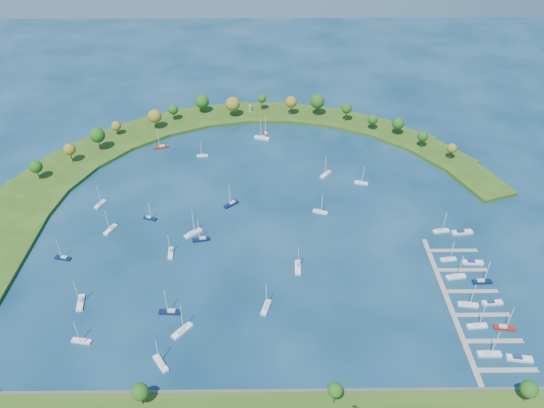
{
  "coord_description": "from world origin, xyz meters",
  "views": [
    {
      "loc": [
        2.97,
        -207.62,
        157.97
      ],
      "look_at": [
        5.0,
        5.0,
        4.0
      ],
      "focal_mm": 33.64,
      "sensor_mm": 36.0,
      "label": 1
    }
  ],
  "objects_px": {
    "moored_boat_5": "(361,182)",
    "moored_boat_15": "(193,233)",
    "moored_boat_13": "(262,137)",
    "moored_boat_21": "(81,340)",
    "dock_system": "(466,303)",
    "docked_boat_0": "(489,353)",
    "docked_boat_4": "(468,304)",
    "docked_boat_2": "(477,325)",
    "harbor_tower": "(250,108)",
    "moored_boat_11": "(320,211)",
    "moored_boat_1": "(171,252)",
    "moored_boat_9": "(266,133)",
    "moored_boat_10": "(161,363)",
    "docked_boat_5": "(492,303)",
    "moored_boat_7": "(182,330)",
    "moored_boat_12": "(161,147)",
    "moored_boat_4": "(150,218)",
    "docked_boat_10": "(441,230)",
    "docked_boat_1": "(519,358)",
    "moored_boat_3": "(202,155)",
    "docked_boat_7": "(482,281)",
    "moored_boat_8": "(80,302)",
    "moored_boat_18": "(201,239)",
    "moored_boat_6": "(298,267)",
    "docked_boat_3": "(504,327)",
    "docked_boat_8": "(448,259)",
    "moored_boat_17": "(100,204)",
    "moored_boat_19": "(326,174)",
    "moored_boat_14": "(266,307)",
    "docked_boat_9": "(473,262)",
    "moored_boat_0": "(110,229)",
    "moored_boat_16": "(63,257)",
    "docked_boat_11": "(462,232)",
    "docked_boat_6": "(456,276)"
  },
  "relations": [
    {
      "from": "docked_boat_1",
      "to": "docked_boat_5",
      "type": "distance_m",
      "value": 27.87
    },
    {
      "from": "moored_boat_8",
      "to": "docked_boat_11",
      "type": "distance_m",
      "value": 178.8
    },
    {
      "from": "moored_boat_0",
      "to": "moored_boat_14",
      "type": "height_order",
      "value": "moored_boat_0"
    },
    {
      "from": "moored_boat_3",
      "to": "dock_system",
      "type": "bearing_deg",
      "value": 131.17
    },
    {
      "from": "moored_boat_1",
      "to": "moored_boat_13",
      "type": "height_order",
      "value": "moored_boat_13"
    },
    {
      "from": "docked_boat_11",
      "to": "moored_boat_4",
      "type": "bearing_deg",
      "value": 168.0
    },
    {
      "from": "docked_boat_3",
      "to": "moored_boat_1",
      "type": "bearing_deg",
      "value": 170.11
    },
    {
      "from": "moored_boat_13",
      "to": "docked_boat_0",
      "type": "height_order",
      "value": "moored_boat_13"
    },
    {
      "from": "docked_boat_3",
      "to": "docked_boat_11",
      "type": "xyz_separation_m",
      "value": [
        1.83,
        59.59,
        -0.15
      ]
    },
    {
      "from": "moored_boat_1",
      "to": "moored_boat_11",
      "type": "relative_size",
      "value": 1.05
    },
    {
      "from": "moored_boat_1",
      "to": "moored_boat_4",
      "type": "distance_m",
      "value": 30.43
    },
    {
      "from": "moored_boat_7",
      "to": "moored_boat_9",
      "type": "distance_m",
      "value": 166.56
    },
    {
      "from": "moored_boat_14",
      "to": "moored_boat_15",
      "type": "relative_size",
      "value": 0.91
    },
    {
      "from": "moored_boat_11",
      "to": "docked_boat_1",
      "type": "xyz_separation_m",
      "value": [
        66.1,
        -91.7,
        -0.19
      ]
    },
    {
      "from": "moored_boat_17",
      "to": "moored_boat_11",
      "type": "bearing_deg",
      "value": -71.11
    },
    {
      "from": "moored_boat_11",
      "to": "moored_boat_18",
      "type": "bearing_deg",
      "value": -139.59
    },
    {
      "from": "moored_boat_5",
      "to": "moored_boat_15",
      "type": "xyz_separation_m",
      "value": [
        -88.96,
        -43.98,
        0.08
      ]
    },
    {
      "from": "docked_boat_2",
      "to": "docked_boat_7",
      "type": "relative_size",
      "value": 0.95
    },
    {
      "from": "moored_boat_10",
      "to": "moored_boat_13",
      "type": "distance_m",
      "value": 176.04
    },
    {
      "from": "moored_boat_12",
      "to": "moored_boat_4",
      "type": "bearing_deg",
      "value": 79.01
    },
    {
      "from": "moored_boat_21",
      "to": "docked_boat_2",
      "type": "xyz_separation_m",
      "value": [
        154.58,
        5.89,
        0.01
      ]
    },
    {
      "from": "moored_boat_13",
      "to": "moored_boat_21",
      "type": "distance_m",
      "value": 175.44
    },
    {
      "from": "docked_boat_8",
      "to": "moored_boat_17",
      "type": "bearing_deg",
      "value": 158.09
    },
    {
      "from": "moored_boat_9",
      "to": "moored_boat_13",
      "type": "height_order",
      "value": "moored_boat_13"
    },
    {
      "from": "moored_boat_7",
      "to": "moored_boat_18",
      "type": "distance_m",
      "value": 55.96
    },
    {
      "from": "moored_boat_0",
      "to": "docked_boat_3",
      "type": "relative_size",
      "value": 1.03
    },
    {
      "from": "moored_boat_3",
      "to": "moored_boat_8",
      "type": "relative_size",
      "value": 0.74
    },
    {
      "from": "docked_boat_7",
      "to": "docked_boat_4",
      "type": "bearing_deg",
      "value": -130.91
    },
    {
      "from": "moored_boat_8",
      "to": "docked_boat_9",
      "type": "bearing_deg",
      "value": 88.27
    },
    {
      "from": "moored_boat_5",
      "to": "docked_boat_2",
      "type": "distance_m",
      "value": 107.39
    },
    {
      "from": "moored_boat_5",
      "to": "moored_boat_9",
      "type": "relative_size",
      "value": 0.88
    },
    {
      "from": "moored_boat_10",
      "to": "moored_boat_16",
      "type": "relative_size",
      "value": 1.15
    },
    {
      "from": "moored_boat_8",
      "to": "dock_system",
      "type": "bearing_deg",
      "value": 80.08
    },
    {
      "from": "moored_boat_10",
      "to": "docked_boat_5",
      "type": "height_order",
      "value": "moored_boat_10"
    },
    {
      "from": "harbor_tower",
      "to": "moored_boat_11",
      "type": "distance_m",
      "value": 122.67
    },
    {
      "from": "moored_boat_9",
      "to": "docked_boat_10",
      "type": "height_order",
      "value": "moored_boat_9"
    },
    {
      "from": "moored_boat_1",
      "to": "docked_boat_4",
      "type": "relative_size",
      "value": 0.98
    },
    {
      "from": "moored_boat_7",
      "to": "moored_boat_14",
      "type": "bearing_deg",
      "value": -30.19
    },
    {
      "from": "harbor_tower",
      "to": "docked_boat_9",
      "type": "relative_size",
      "value": 0.46
    },
    {
      "from": "dock_system",
      "to": "docked_boat_5",
      "type": "height_order",
      "value": "docked_boat_5"
    },
    {
      "from": "moored_boat_4",
      "to": "docked_boat_7",
      "type": "xyz_separation_m",
      "value": [
        153.06,
        -46.97,
        0.05
      ]
    },
    {
      "from": "dock_system",
      "to": "docked_boat_0",
      "type": "bearing_deg",
      "value": -89.54
    },
    {
      "from": "moored_boat_7",
      "to": "docked_boat_3",
      "type": "bearing_deg",
      "value": -49.96
    },
    {
      "from": "moored_boat_9",
      "to": "docked_boat_2",
      "type": "xyz_separation_m",
      "value": [
        83.92,
        -161.89,
        -0.02
      ]
    },
    {
      "from": "moored_boat_19",
      "to": "moored_boat_13",
      "type": "bearing_deg",
      "value": -101.06
    },
    {
      "from": "moored_boat_16",
      "to": "docked_boat_11",
      "type": "height_order",
      "value": "moored_boat_16"
    },
    {
      "from": "docked_boat_0",
      "to": "docked_boat_4",
      "type": "height_order",
      "value": "docked_boat_0"
    },
    {
      "from": "moored_boat_14",
      "to": "docked_boat_6",
      "type": "bearing_deg",
      "value": -61.92
    },
    {
      "from": "moored_boat_6",
      "to": "moored_boat_10",
      "type": "height_order",
      "value": "moored_boat_6"
    },
    {
      "from": "moored_boat_4",
      "to": "docked_boat_1",
      "type": "distance_m",
      "value": 176.1
    }
  ]
}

